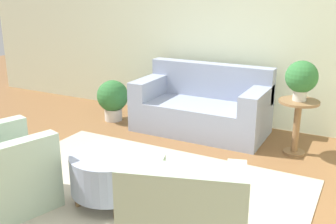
{
  "coord_description": "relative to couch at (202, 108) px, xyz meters",
  "views": [
    {
      "loc": [
        1.89,
        -2.75,
        1.93
      ],
      "look_at": [
        0.15,
        0.55,
        0.75
      ],
      "focal_mm": 42.0,
      "sensor_mm": 36.0,
      "label": 1
    }
  ],
  "objects": [
    {
      "name": "wall_back",
      "position": [
        0.14,
        0.61,
        1.07
      ],
      "size": [
        9.34,
        0.12,
        2.8
      ],
      "color": "beige",
      "rests_on": "ground_plane"
    },
    {
      "name": "potted_plant_on_side_table",
      "position": [
        1.32,
        -0.23,
        0.61
      ],
      "size": [
        0.37,
        0.37,
        0.47
      ],
      "color": "beige",
      "rests_on": "side_table"
    },
    {
      "name": "couch",
      "position": [
        0.0,
        0.0,
        0.0
      ],
      "size": [
        1.81,
        0.9,
        0.91
      ],
      "color": "#8E99B2",
      "rests_on": "ground_plane"
    },
    {
      "name": "ground_plane",
      "position": [
        0.14,
        -2.11,
        -0.33
      ],
      "size": [
        16.0,
        16.0,
        0.0
      ],
      "primitive_type": "plane",
      "color": "brown"
    },
    {
      "name": "rug",
      "position": [
        0.14,
        -2.11,
        -0.33
      ],
      "size": [
        3.23,
        2.56,
        0.01
      ],
      "color": "#B2A893",
      "rests_on": "ground_plane"
    },
    {
      "name": "side_table",
      "position": [
        1.32,
        -0.23,
        0.11
      ],
      "size": [
        0.47,
        0.47,
        0.67
      ],
      "color": "olive",
      "rests_on": "ground_plane"
    },
    {
      "name": "potted_plant_floor",
      "position": [
        -1.37,
        -0.21,
        0.02
      ],
      "size": [
        0.47,
        0.47,
        0.62
      ],
      "color": "beige",
      "rests_on": "ground_plane"
    },
    {
      "name": "ottoman_table",
      "position": [
        0.02,
        -2.21,
        -0.03
      ],
      "size": [
        0.72,
        0.72,
        0.47
      ],
      "color": "#8E99B2",
      "rests_on": "rug"
    }
  ]
}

